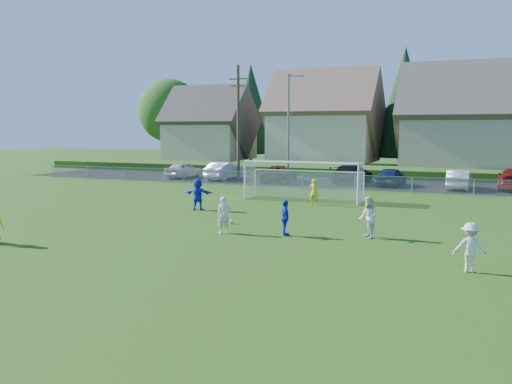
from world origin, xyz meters
TOP-DOWN VIEW (x-y plane):
  - ground at (0.00, 0.00)m, footprint 160.00×160.00m
  - asphalt_lot at (0.00, 27.50)m, footprint 60.00×60.00m
  - grass_embankment at (0.00, 35.00)m, footprint 70.00×6.00m
  - soccer_ball at (-0.66, 6.46)m, footprint 0.22×0.22m
  - player_white_a at (0.02, 4.26)m, footprint 0.70×0.66m
  - player_white_b at (6.04, 5.57)m, footprint 1.00×1.07m
  - player_white_c at (10.05, 1.46)m, footprint 1.09×0.69m
  - player_blue_a at (2.68, 4.75)m, footprint 0.73×0.98m
  - player_blue_b at (-4.22, 9.76)m, footprint 1.67×0.66m
  - goalkeeper at (1.18, 14.23)m, footprint 0.60×0.43m
  - car_a at (-14.78, 26.55)m, footprint 2.11×4.41m
  - car_b at (-10.64, 26.55)m, footprint 1.98×4.81m
  - car_c at (-5.39, 26.28)m, footprint 2.94×5.31m
  - car_d at (0.54, 27.61)m, footprint 2.83×5.59m
  - car_e at (3.86, 26.64)m, footprint 2.11×4.45m
  - car_f at (8.91, 26.25)m, footprint 1.67×4.45m
  - soccer_goal at (0.00, 16.05)m, footprint 7.42×1.90m
  - chainlink_fence at (0.00, 22.00)m, footprint 52.06×0.06m
  - streetlight at (-4.45, 26.00)m, footprint 1.38×0.18m
  - utility_pole at (-9.50, 27.00)m, footprint 1.60×0.26m
  - houses_row at (1.97, 42.46)m, footprint 53.90×11.45m
  - tree_row at (1.04, 48.74)m, footprint 65.98×12.36m

SIDE VIEW (x-z plane):
  - ground at x=0.00m, z-range 0.00..0.00m
  - asphalt_lot at x=0.00m, z-range 0.01..0.01m
  - soccer_ball at x=-0.66m, z-range 0.00..0.22m
  - grass_embankment at x=0.00m, z-range 0.00..0.80m
  - chainlink_fence at x=0.00m, z-range 0.03..1.23m
  - car_c at x=-5.39m, z-range 0.00..1.40m
  - car_f at x=8.91m, z-range 0.00..1.45m
  - car_a at x=-14.78m, z-range 0.00..1.45m
  - car_e at x=3.86m, z-range 0.00..1.47m
  - player_blue_a at x=2.68m, z-range 0.00..1.54m
  - car_b at x=-10.64m, z-range 0.00..1.55m
  - car_d at x=0.54m, z-range 0.00..1.56m
  - goalkeeper at x=1.18m, z-range 0.00..1.56m
  - player_white_c at x=10.05m, z-range 0.00..1.60m
  - player_white_a at x=0.02m, z-range 0.00..1.60m
  - player_white_b at x=6.04m, z-range 0.00..1.76m
  - player_blue_b at x=-4.22m, z-range 0.00..1.76m
  - soccer_goal at x=0.00m, z-range 0.38..2.88m
  - streetlight at x=-4.45m, z-range 0.34..9.34m
  - utility_pole at x=-9.50m, z-range 0.15..10.15m
  - tree_row at x=1.04m, z-range 0.01..13.81m
  - houses_row at x=1.97m, z-range 0.69..13.97m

